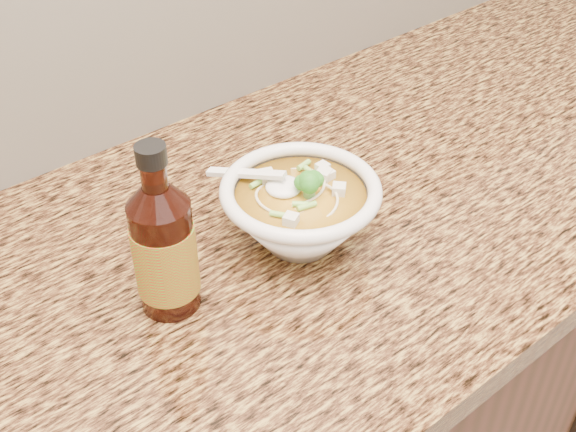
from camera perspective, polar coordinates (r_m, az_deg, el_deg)
counter_slab at (r=0.91m, az=-7.55°, el=-5.08°), size 4.00×0.68×0.04m
soup_bowl at (r=0.90m, az=0.98°, el=0.28°), size 0.20×0.21×0.11m
hot_sauce_bottle at (r=0.80m, az=-9.75°, el=-2.60°), size 0.08×0.08×0.22m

